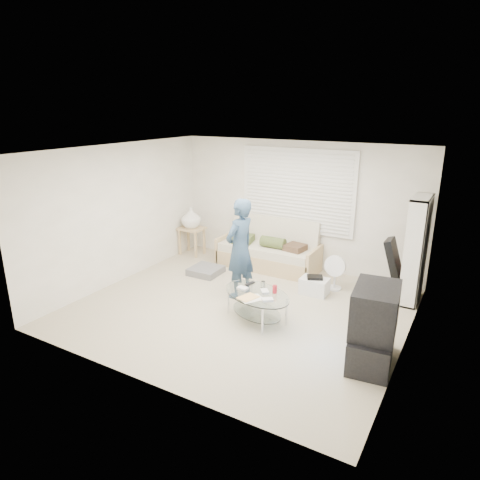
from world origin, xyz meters
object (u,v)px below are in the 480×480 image
Objects in this scene: futon_sofa at (269,252)px; bookshelf at (415,250)px; tv_unit at (373,327)px; coffee_table at (257,298)px.

bookshelf reaches higher than futon_sofa.
tv_unit reaches higher than futon_sofa.
tv_unit is at bearing -8.90° from coffee_table.
futon_sofa reaches higher than coffee_table.
bookshelf reaches higher than tv_unit.
coffee_table is at bearing 171.10° from tv_unit.
bookshelf is 2.21m from tv_unit.
tv_unit is 1.80m from coffee_table.
tv_unit is (2.61, -2.37, 0.17)m from futon_sofa.
futon_sofa is 1.97× the size of tv_unit.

